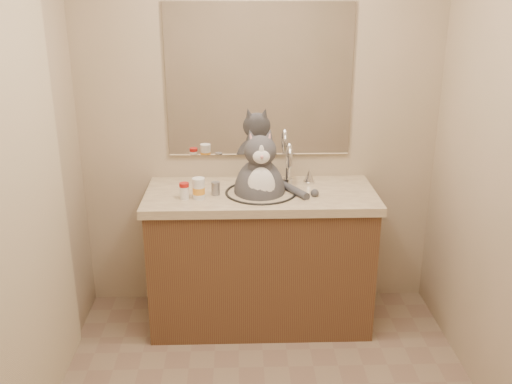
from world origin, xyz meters
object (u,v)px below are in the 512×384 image
cat (260,187)px  pill_bottle_orange (199,189)px  grey_canister (216,188)px  pill_bottle_redcap (184,191)px

cat → pill_bottle_orange: cat is taller
cat → grey_canister: 0.26m
cat → pill_bottle_orange: bearing=-168.0°
pill_bottle_redcap → grey_canister: (0.17, 0.06, -0.01)m
grey_canister → pill_bottle_redcap: bearing=-160.3°
pill_bottle_redcap → pill_bottle_orange: pill_bottle_orange is taller
pill_bottle_redcap → pill_bottle_orange: (0.08, 0.00, 0.01)m
cat → pill_bottle_orange: 0.36m
grey_canister → pill_bottle_orange: bearing=-146.8°
grey_canister → cat: bearing=7.1°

